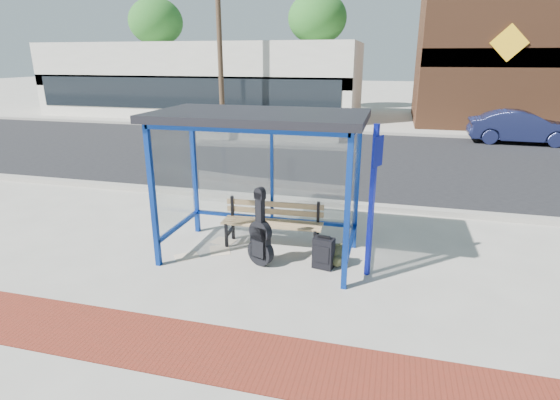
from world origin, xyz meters
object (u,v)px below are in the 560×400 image
(bench, at_px, (273,220))
(guitar_bag, at_px, (260,239))
(suitcase, at_px, (323,253))
(parked_car, at_px, (521,127))
(backpack, at_px, (337,256))

(bench, height_order, guitar_bag, guitar_bag)
(guitar_bag, bearing_deg, bench, 113.13)
(guitar_bag, bearing_deg, suitcase, 29.87)
(guitar_bag, bearing_deg, parked_car, 84.04)
(bench, xyz_separation_m, guitar_bag, (0.01, -0.79, -0.02))
(guitar_bag, distance_m, suitcase, 1.03)
(suitcase, xyz_separation_m, parked_car, (5.74, 12.51, 0.38))
(bench, distance_m, backpack, 1.36)
(suitcase, distance_m, parked_car, 13.77)
(bench, height_order, backpack, bench)
(parked_car, bearing_deg, suitcase, 157.27)
(bench, relative_size, suitcase, 3.20)
(suitcase, xyz_separation_m, backpack, (0.20, 0.12, -0.08))
(guitar_bag, xyz_separation_m, parked_car, (6.74, 12.65, 0.18))
(suitcase, bearing_deg, bench, 158.21)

